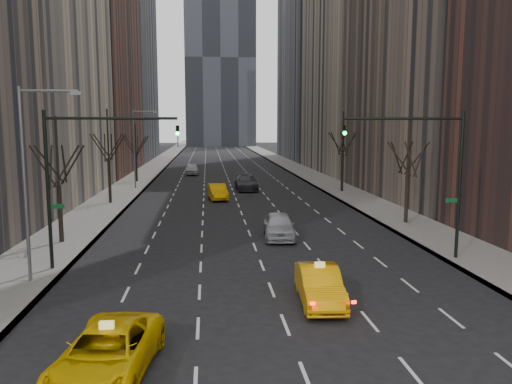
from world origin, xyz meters
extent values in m
plane|color=black|center=(0.00, 0.00, 0.00)|extent=(400.00, 400.00, 0.00)
cube|color=slate|center=(-12.25, 70.00, 0.07)|extent=(4.50, 320.00, 0.15)
cube|color=slate|center=(12.25, 70.00, 0.07)|extent=(4.50, 320.00, 0.15)
cube|color=brown|center=(-21.50, 66.00, 22.00)|extent=(14.00, 28.00, 44.00)
cube|color=slate|center=(-21.50, 96.00, 30.00)|extent=(14.00, 30.00, 60.00)
cube|color=#BCAC90|center=(21.50, 64.00, 25.00)|extent=(14.00, 28.00, 50.00)
cube|color=slate|center=(21.50, 95.00, 29.00)|extent=(14.00, 30.00, 58.00)
cylinder|color=black|center=(-12.00, 18.00, 1.93)|extent=(0.28, 0.28, 3.57)
cylinder|color=black|center=(-12.00, 18.00, 5.84)|extent=(0.16, 0.16, 4.25)
cylinder|color=black|center=(-11.85, 18.85, 4.95)|extent=(0.42, 1.80, 2.52)
cylinder|color=black|center=(-11.19, 18.29, 4.95)|extent=(1.74, 0.72, 2.52)
cylinder|color=black|center=(-11.34, 17.45, 4.95)|extent=(1.46, 1.25, 2.52)
cylinder|color=black|center=(-12.15, 17.15, 4.95)|extent=(0.42, 1.80, 2.52)
cylinder|color=black|center=(-12.81, 17.71, 4.95)|extent=(1.74, 0.72, 2.52)
cylinder|color=black|center=(-12.66, 18.55, 4.95)|extent=(1.46, 1.25, 2.52)
cylinder|color=black|center=(-12.00, 34.00, 2.15)|extent=(0.28, 0.28, 3.99)
cylinder|color=black|center=(-12.00, 34.00, 6.52)|extent=(0.16, 0.16, 4.75)
cylinder|color=black|center=(-11.85, 34.85, 5.37)|extent=(0.42, 1.80, 2.52)
cylinder|color=black|center=(-11.19, 34.29, 5.37)|extent=(1.74, 0.72, 2.52)
cylinder|color=black|center=(-11.34, 33.45, 5.37)|extent=(1.46, 1.25, 2.52)
cylinder|color=black|center=(-12.15, 33.15, 5.37)|extent=(0.42, 1.80, 2.52)
cylinder|color=black|center=(-12.81, 33.71, 5.37)|extent=(1.74, 0.72, 2.52)
cylinder|color=black|center=(-12.66, 34.55, 5.37)|extent=(1.46, 1.25, 2.52)
cylinder|color=black|center=(-12.00, 52.00, 1.83)|extent=(0.28, 0.28, 3.36)
cylinder|color=black|center=(-12.00, 52.00, 5.51)|extent=(0.16, 0.16, 4.00)
cylinder|color=black|center=(-11.85, 52.85, 4.74)|extent=(0.42, 1.80, 2.52)
cylinder|color=black|center=(-11.19, 52.29, 4.74)|extent=(1.74, 0.72, 2.52)
cylinder|color=black|center=(-11.34, 51.45, 4.74)|extent=(1.46, 1.25, 2.52)
cylinder|color=black|center=(-12.15, 51.15, 4.74)|extent=(0.42, 1.80, 2.52)
cylinder|color=black|center=(-12.81, 51.71, 4.74)|extent=(1.74, 0.72, 2.52)
cylinder|color=black|center=(-12.66, 52.55, 4.74)|extent=(1.46, 1.25, 2.52)
cylinder|color=black|center=(12.00, 22.00, 1.93)|extent=(0.28, 0.28, 3.57)
cylinder|color=black|center=(12.00, 22.00, 5.84)|extent=(0.16, 0.16, 4.25)
cylinder|color=black|center=(12.15, 22.85, 4.95)|extent=(0.42, 1.80, 2.52)
cylinder|color=black|center=(12.81, 22.29, 4.95)|extent=(1.74, 0.72, 2.52)
cylinder|color=black|center=(12.66, 21.45, 4.95)|extent=(1.46, 1.25, 2.52)
cylinder|color=black|center=(11.85, 21.15, 4.95)|extent=(0.42, 1.80, 2.52)
cylinder|color=black|center=(11.19, 21.71, 4.95)|extent=(1.74, 0.72, 2.52)
cylinder|color=black|center=(11.34, 22.55, 4.95)|extent=(1.46, 1.25, 2.52)
cylinder|color=black|center=(12.00, 40.00, 2.15)|extent=(0.28, 0.28, 3.99)
cylinder|color=black|center=(12.00, 40.00, 6.52)|extent=(0.16, 0.16, 4.75)
cylinder|color=black|center=(12.15, 40.85, 5.37)|extent=(0.42, 1.80, 2.52)
cylinder|color=black|center=(12.81, 40.29, 5.37)|extent=(1.74, 0.72, 2.52)
cylinder|color=black|center=(12.66, 39.45, 5.37)|extent=(1.46, 1.25, 2.52)
cylinder|color=black|center=(11.85, 39.15, 5.37)|extent=(0.42, 1.80, 2.52)
cylinder|color=black|center=(11.19, 39.71, 5.37)|extent=(1.74, 0.72, 2.52)
cylinder|color=black|center=(11.34, 40.55, 5.37)|extent=(1.46, 1.25, 2.52)
cylinder|color=black|center=(-10.80, 12.00, 4.15)|extent=(0.18, 0.18, 8.00)
cylinder|color=black|center=(-7.55, 12.00, 7.75)|extent=(6.50, 0.14, 0.14)
imported|color=black|center=(-4.30, 12.00, 6.85)|extent=(0.18, 0.22, 1.10)
sphere|color=#0CFF33|center=(-4.30, 11.82, 7.00)|extent=(0.20, 0.20, 0.20)
cube|color=#0C5926|center=(-10.40, 12.00, 3.35)|extent=(0.70, 0.04, 0.22)
cylinder|color=black|center=(10.80, 12.00, 4.15)|extent=(0.18, 0.18, 8.00)
cylinder|color=black|center=(7.55, 12.00, 7.75)|extent=(6.50, 0.14, 0.14)
imported|color=black|center=(4.30, 12.00, 6.85)|extent=(0.18, 0.22, 1.10)
sphere|color=#0CFF33|center=(4.30, 11.82, 7.00)|extent=(0.20, 0.20, 0.20)
cube|color=#0C5926|center=(10.40, 12.00, 3.35)|extent=(0.70, 0.04, 0.22)
cylinder|color=slate|center=(-11.20, 10.00, 4.65)|extent=(0.16, 0.16, 9.00)
cylinder|color=slate|center=(-9.90, 10.00, 8.95)|extent=(2.60, 0.14, 0.14)
cube|color=slate|center=(-8.70, 10.00, 8.85)|extent=(0.50, 0.22, 0.15)
cylinder|color=slate|center=(-11.20, 45.00, 4.65)|extent=(0.16, 0.16, 9.00)
cylinder|color=slate|center=(-9.90, 45.00, 8.95)|extent=(2.60, 0.14, 0.14)
cube|color=slate|center=(-8.70, 45.00, 8.85)|extent=(0.50, 0.22, 0.15)
imported|color=#EDBF05|center=(-5.85, 0.64, 0.75)|extent=(3.16, 5.66, 1.49)
imported|color=#EF9E05|center=(1.78, 6.15, 0.77)|extent=(1.92, 4.76, 1.54)
imported|color=#A4A6AC|center=(1.82, 18.33, 0.84)|extent=(2.37, 5.06, 1.67)
imported|color=#FFAB05|center=(-1.85, 35.98, 0.78)|extent=(2.18, 4.88, 1.55)
imported|color=#323237|center=(1.59, 43.10, 0.87)|extent=(2.52, 6.06, 1.75)
imported|color=silver|center=(-5.14, 61.67, 0.85)|extent=(2.02, 4.97, 1.69)
camera|label=1|loc=(-2.82, -13.66, 7.42)|focal=35.00mm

